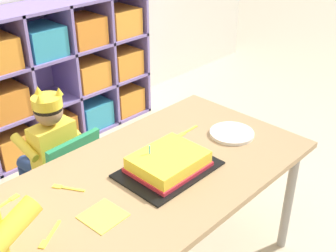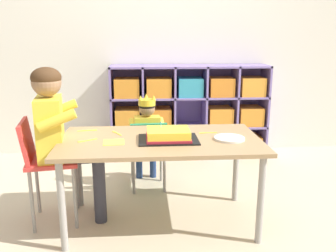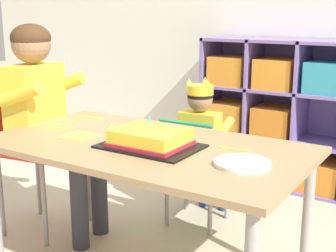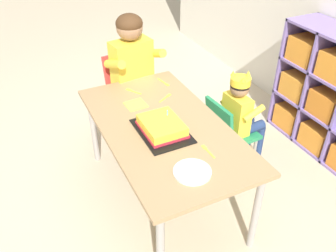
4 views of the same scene
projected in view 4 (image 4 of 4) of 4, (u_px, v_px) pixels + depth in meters
name	position (u px, v px, depth m)	size (l,w,h in m)	color
ground	(164.00, 196.00, 2.58)	(16.00, 16.00, 0.00)	beige
activity_table	(163.00, 134.00, 2.26)	(1.32, 0.72, 0.61)	#A37F56
classroom_chair_blue	(228.00, 131.00, 2.63)	(0.33, 0.33, 0.60)	#238451
child_with_crown	(241.00, 110.00, 2.59)	(0.31, 0.31, 0.80)	yellow
classroom_chair_adult_side	(130.00, 88.00, 2.92)	(0.40, 0.40, 0.73)	red
adult_helper_seated	(136.00, 70.00, 2.72)	(0.45, 0.44, 1.07)	yellow
birthday_cake_on_tray	(162.00, 127.00, 2.16)	(0.39, 0.27, 0.11)	black
paper_plate_stack	(192.00, 172.00, 1.88)	(0.20, 0.20, 0.01)	white
paper_napkin_square	(136.00, 105.00, 2.43)	(0.13, 0.13, 0.00)	#F4DB4C
fork_by_napkin	(208.00, 151.00, 2.03)	(0.13, 0.02, 0.00)	yellow
fork_near_child_seat	(133.00, 91.00, 2.58)	(0.12, 0.08, 0.00)	yellow
fork_at_table_front_edge	(164.00, 82.00, 2.69)	(0.14, 0.04, 0.00)	yellow
fork_beside_plate_stack	(166.00, 97.00, 2.51)	(0.08, 0.12, 0.00)	yellow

